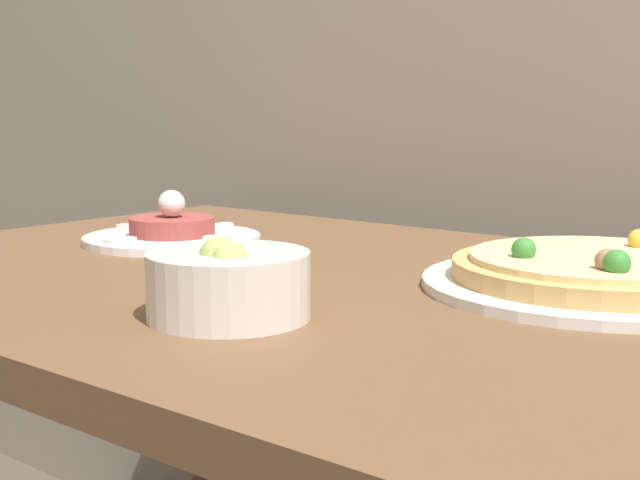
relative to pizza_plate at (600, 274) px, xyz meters
The scene contains 4 objects.
dining_table 0.26m from the pizza_plate, 149.37° to the right, with size 1.26×0.76×0.73m.
pizza_plate is the anchor object (origin of this frame).
tartare_plate 0.55m from the pizza_plate, behind, with size 0.23×0.23×0.07m.
small_bowl 0.37m from the pizza_plate, 123.03° to the right, with size 0.14×0.14×0.07m.
Camera 1 is at (0.53, -0.34, 0.91)m, focal length 50.00 mm.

